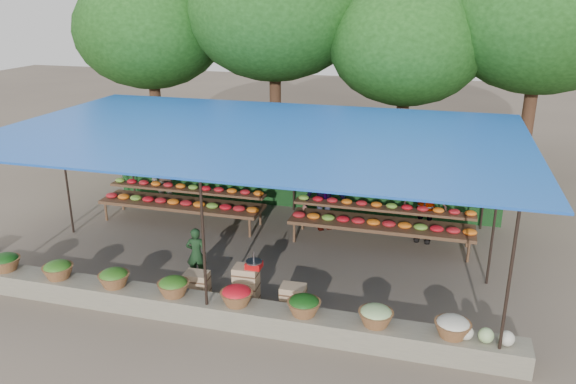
# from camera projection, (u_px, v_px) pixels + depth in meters

# --- Properties ---
(ground) EXTENTS (60.00, 60.00, 0.00)m
(ground) POSITION_uv_depth(u_px,v_px,m) (260.00, 255.00, 12.50)
(ground) COLOR brown
(ground) RESTS_ON ground
(stone_curb) EXTENTS (10.60, 0.55, 0.40)m
(stone_curb) POSITION_uv_depth(u_px,v_px,m) (211.00, 310.00, 9.93)
(stone_curb) COLOR #656051
(stone_curb) RESTS_ON ground
(stall_canopy) EXTENTS (10.80, 6.60, 2.82)m
(stall_canopy) POSITION_uv_depth(u_px,v_px,m) (259.00, 137.00, 11.67)
(stall_canopy) COLOR black
(stall_canopy) RESTS_ON ground
(produce_baskets) EXTENTS (8.98, 0.58, 0.34)m
(produce_baskets) POSITION_uv_depth(u_px,v_px,m) (205.00, 291.00, 9.84)
(produce_baskets) COLOR brown
(produce_baskets) RESTS_ON stone_curb
(netting_backdrop) EXTENTS (10.60, 0.06, 2.50)m
(netting_backdrop) POSITION_uv_depth(u_px,v_px,m) (296.00, 163.00, 14.95)
(netting_backdrop) COLOR #1B4B1A
(netting_backdrop) RESTS_ON ground
(tree_row) EXTENTS (16.51, 5.50, 7.12)m
(tree_row) POSITION_uv_depth(u_px,v_px,m) (339.00, 24.00, 16.36)
(tree_row) COLOR #3E2516
(tree_row) RESTS_ON ground
(fruit_table_left) EXTENTS (4.21, 0.95, 0.93)m
(fruit_table_left) POSITION_uv_depth(u_px,v_px,m) (183.00, 199.00, 14.16)
(fruit_table_left) COLOR #4A2F1D
(fruit_table_left) RESTS_ON ground
(fruit_table_right) EXTENTS (4.21, 0.95, 0.93)m
(fruit_table_right) POSITION_uv_depth(u_px,v_px,m) (381.00, 219.00, 12.89)
(fruit_table_right) COLOR #4A2F1D
(fruit_table_right) RESTS_ON ground
(crate_counter) EXTENTS (2.36, 0.36, 0.77)m
(crate_counter) POSITION_uv_depth(u_px,v_px,m) (245.00, 289.00, 10.43)
(crate_counter) COLOR tan
(crate_counter) RESTS_ON ground
(weighing_scale) EXTENTS (0.30, 0.30, 0.32)m
(weighing_scale) POSITION_uv_depth(u_px,v_px,m) (254.00, 264.00, 10.20)
(weighing_scale) COLOR red
(weighing_scale) RESTS_ON crate_counter
(vendor_seated) EXTENTS (0.46, 0.35, 1.12)m
(vendor_seated) POSITION_uv_depth(u_px,v_px,m) (196.00, 254.00, 11.27)
(vendor_seated) COLOR #173219
(vendor_seated) RESTS_ON ground
(customer_left) EXTENTS (0.92, 0.78, 1.66)m
(customer_left) POSITION_uv_depth(u_px,v_px,m) (163.00, 177.00, 15.20)
(customer_left) COLOR slate
(customer_left) RESTS_ON ground
(customer_mid) EXTENTS (1.36, 1.22, 1.83)m
(customer_mid) POSITION_uv_depth(u_px,v_px,m) (325.00, 194.00, 13.61)
(customer_mid) COLOR slate
(customer_mid) RESTS_ON ground
(customer_right) EXTENTS (1.05, 0.57, 1.71)m
(customer_right) POSITION_uv_depth(u_px,v_px,m) (425.00, 207.00, 12.97)
(customer_right) COLOR slate
(customer_right) RESTS_ON ground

